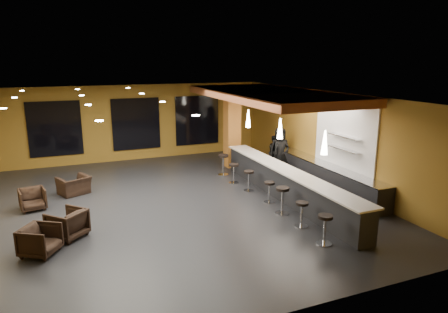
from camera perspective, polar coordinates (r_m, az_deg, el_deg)
name	(u,v)px	position (r m, az deg, el deg)	size (l,w,h in m)	color
floor	(174,205)	(13.41, -7.17, -6.86)	(12.00, 13.00, 0.10)	black
ceiling	(170,95)	(12.61, -7.66, 8.64)	(12.00, 13.00, 0.10)	black
wall_back	(136,123)	(19.19, -12.51, 4.76)	(12.00, 0.10, 3.50)	olive
wall_front	(271,232)	(7.06, 6.77, -10.60)	(12.00, 0.10, 3.50)	olive
wall_right	(328,138)	(15.53, 14.70, 2.56)	(0.10, 13.00, 3.50)	olive
wood_soffit	(269,95)	(15.04, 6.42, 8.77)	(3.60, 8.00, 0.28)	#AB5932
window_left	(55,129)	(18.83, -22.99, 3.66)	(2.20, 0.06, 2.40)	black
window_center	(136,124)	(19.09, -12.44, 4.56)	(2.20, 0.06, 2.40)	black
window_right	(197,120)	(19.81, -3.85, 5.18)	(2.20, 0.06, 2.40)	black
tile_backsplash	(344,136)	(14.66, 16.81, 2.76)	(0.06, 3.20, 2.40)	white
bar_counter	(286,185)	(13.72, 8.81, -4.01)	(0.60, 8.00, 1.00)	black
bar_top	(286,170)	(13.57, 8.89, -1.90)	(0.78, 8.10, 0.05)	silver
prep_counter	(326,176)	(15.21, 14.31, -2.77)	(0.70, 6.00, 0.86)	black
prep_top	(326,165)	(15.09, 14.41, -1.12)	(0.72, 6.00, 0.03)	silver
wall_shelf_lower	(344,149)	(14.50, 16.76, 1.03)	(0.30, 1.50, 0.03)	silver
wall_shelf_upper	(345,136)	(14.41, 16.88, 2.78)	(0.30, 1.50, 0.03)	silver
column	(232,127)	(17.41, 1.17, 4.18)	(0.60, 0.60, 3.50)	#A96425
pendant_0	(325,143)	(11.65, 14.18, 1.95)	(0.20, 0.20, 0.70)	white
pendant_1	(280,129)	(13.70, 8.02, 3.97)	(0.20, 0.20, 0.70)	white
pendant_2	(248,119)	(15.88, 3.48, 5.42)	(0.20, 0.20, 0.70)	white
staff_a	(281,155)	(15.97, 8.14, 0.17)	(0.68, 0.45, 1.87)	black
staff_b	(275,153)	(17.22, 7.32, 0.57)	(0.73, 0.57, 1.50)	black
staff_c	(280,149)	(17.06, 7.96, 1.04)	(0.91, 0.59, 1.86)	black
armchair_a	(40,240)	(10.86, -24.78, -10.82)	(0.78, 0.81, 0.73)	black
armchair_b	(67,224)	(11.53, -21.49, -8.93)	(0.83, 0.86, 0.78)	black
armchair_c	(33,199)	(14.02, -25.67, -5.52)	(0.74, 0.76, 0.69)	black
armchair_d	(74,185)	(15.04, -20.62, -3.88)	(0.98, 0.86, 0.64)	black
bar_stool_0	(325,226)	(10.65, 14.22, -9.56)	(0.40, 0.40, 0.80)	silver
bar_stool_1	(302,211)	(11.58, 11.05, -7.65)	(0.37, 0.37, 0.74)	silver
bar_stool_2	(282,197)	(12.38, 8.33, -5.74)	(0.43, 0.43, 0.85)	silver
bar_stool_3	(269,189)	(13.31, 6.51, -4.69)	(0.36, 0.36, 0.71)	silver
bar_stool_4	(249,178)	(14.38, 3.56, -3.10)	(0.38, 0.38, 0.75)	silver
bar_stool_5	(234,171)	(15.25, 1.43, -2.06)	(0.39, 0.39, 0.77)	silver
bar_stool_6	(223,162)	(16.29, -0.10, -0.79)	(0.44, 0.44, 0.86)	silver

